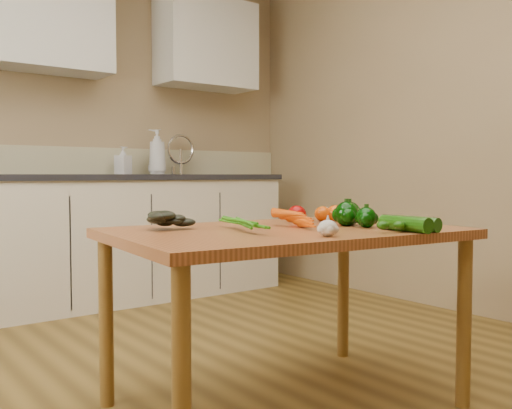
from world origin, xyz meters
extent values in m
cube|color=tan|center=(0.00, 2.51, 1.30)|extent=(4.00, 0.02, 2.60)
cube|color=#C3BB92|center=(0.00, 2.48, 0.55)|extent=(3.98, 0.03, 1.10)
cube|color=beige|center=(0.20, 2.19, 0.43)|extent=(2.80, 0.60, 0.86)
cube|color=#27262B|center=(0.20, 2.19, 0.88)|extent=(2.84, 0.64, 0.04)
cube|color=#99999E|center=(0.98, 2.19, 0.84)|extent=(0.55, 0.42, 0.10)
cylinder|color=silver|center=(0.98, 2.37, 1.02)|extent=(0.02, 0.02, 0.24)
cube|color=silver|center=(-0.10, 2.32, 1.95)|extent=(0.90, 0.35, 0.70)
cube|color=silver|center=(1.20, 2.32, 1.95)|extent=(0.80, 0.35, 0.70)
cube|color=#A55C30|center=(0.11, 0.03, 0.67)|extent=(1.37, 0.96, 0.04)
cylinder|color=brown|center=(-0.52, -0.26, 0.33)|extent=(0.06, 0.06, 0.65)
cylinder|color=brown|center=(0.65, -0.39, 0.33)|extent=(0.06, 0.06, 0.65)
cylinder|color=brown|center=(-0.44, 0.45, 0.33)|extent=(0.06, 0.06, 0.65)
cylinder|color=brown|center=(0.73, 0.33, 0.33)|extent=(0.06, 0.06, 0.65)
imported|color=silver|center=(0.73, 2.28, 1.07)|extent=(0.19, 0.19, 0.34)
imported|color=silver|center=(0.48, 2.33, 1.00)|extent=(0.13, 0.12, 0.21)
imported|color=silver|center=(0.76, 2.37, 0.97)|extent=(0.16, 0.16, 0.15)
ellipsoid|color=beige|center=(0.03, -0.27, 0.72)|extent=(0.07, 0.07, 0.06)
sphere|color=#032F02|center=(0.38, -0.03, 0.74)|extent=(0.10, 0.10, 0.10)
sphere|color=#032F02|center=(0.41, -0.01, 0.74)|extent=(0.09, 0.09, 0.09)
sphere|color=#032F02|center=(0.38, -0.13, 0.73)|extent=(0.08, 0.08, 0.08)
ellipsoid|color=#970402|center=(0.31, 0.20, 0.73)|extent=(0.08, 0.08, 0.07)
ellipsoid|color=#CD4705|center=(0.45, 0.19, 0.73)|extent=(0.07, 0.07, 0.07)
ellipsoid|color=#CD4705|center=(0.49, 0.15, 0.73)|extent=(0.08, 0.08, 0.07)
cylinder|color=#114106|center=(0.43, -0.32, 0.72)|extent=(0.06, 0.19, 0.05)
cylinder|color=#114106|center=(0.38, -0.32, 0.72)|extent=(0.08, 0.22, 0.06)
camera|label=1|loc=(-1.30, -1.63, 0.90)|focal=40.00mm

